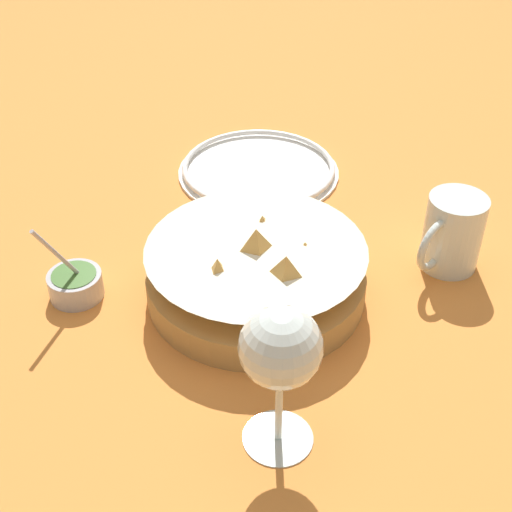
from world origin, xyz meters
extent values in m
plane|color=orange|center=(0.00, 0.00, 0.00)|extent=(4.00, 4.00, 0.00)
cylinder|color=#B2894C|center=(0.03, -0.03, 0.02)|extent=(0.25, 0.25, 0.04)
cone|color=#EDE5C6|center=(0.03, -0.03, 0.03)|extent=(0.25, 0.25, 0.06)
cylinder|color=#3D842D|center=(0.03, -0.03, 0.02)|extent=(0.19, 0.19, 0.01)
pyramid|color=gold|center=(0.08, -0.03, 0.05)|extent=(0.07, 0.06, 0.06)
pyramid|color=gold|center=(0.04, 0.03, 0.06)|extent=(0.08, 0.09, 0.07)
pyramid|color=gold|center=(-0.02, 0.01, 0.05)|extent=(0.08, 0.09, 0.05)
pyramid|color=gold|center=(-0.02, -0.06, 0.05)|extent=(0.06, 0.04, 0.05)
pyramid|color=gold|center=(0.03, -0.03, 0.06)|extent=(0.09, 0.08, 0.07)
cylinder|color=#B7B7BC|center=(0.18, -0.18, 0.02)|extent=(0.06, 0.06, 0.03)
cylinder|color=#42702D|center=(0.18, -0.18, 0.02)|extent=(0.05, 0.05, 0.02)
cylinder|color=#B7B7BC|center=(0.19, -0.18, 0.06)|extent=(0.06, 0.01, 0.10)
cylinder|color=silver|center=(0.16, 0.13, 0.00)|extent=(0.07, 0.07, 0.00)
cylinder|color=silver|center=(0.16, 0.13, 0.05)|extent=(0.01, 0.01, 0.09)
sphere|color=silver|center=(0.16, 0.13, 0.12)|extent=(0.07, 0.07, 0.07)
sphere|color=#DBD17A|center=(0.16, 0.13, 0.11)|extent=(0.05, 0.05, 0.05)
cylinder|color=silver|center=(-0.18, 0.10, 0.05)|extent=(0.07, 0.07, 0.10)
cylinder|color=gold|center=(-0.18, 0.10, 0.04)|extent=(0.06, 0.06, 0.07)
torus|color=silver|center=(-0.14, 0.10, 0.05)|extent=(0.07, 0.01, 0.07)
cylinder|color=white|center=(-0.17, -0.22, 0.00)|extent=(0.24, 0.24, 0.01)
torus|color=white|center=(-0.17, -0.22, 0.01)|extent=(0.23, 0.23, 0.01)
camera|label=1|loc=(0.48, 0.42, 0.55)|focal=50.00mm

